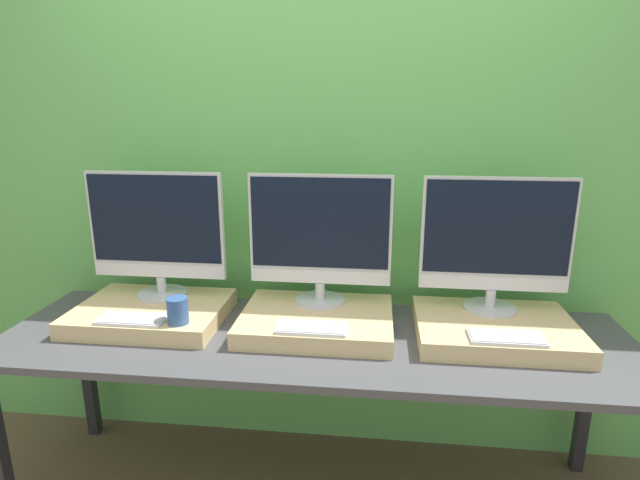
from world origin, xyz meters
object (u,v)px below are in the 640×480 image
monitor_right (496,241)px  keyboard_right (506,337)px  keyboard_left (133,319)px  monitor_center (320,236)px  monitor_left (157,231)px  mug (178,311)px  keyboard_center (312,328)px

monitor_right → keyboard_right: bearing=-90.0°
keyboard_left → monitor_center: bearing=21.5°
monitor_left → mug: bearing=-56.1°
monitor_right → keyboard_left: bearing=-168.9°
keyboard_left → monitor_center: (0.70, 0.28, 0.28)m
monitor_center → monitor_left: bearing=180.0°
monitor_center → keyboard_center: monitor_center is taller
monitor_left → keyboard_right: size_ratio=2.25×
monitor_center → keyboard_right: bearing=-21.5°
monitor_center → keyboard_right: (0.70, -0.28, -0.28)m
mug → keyboard_right: size_ratio=0.39×
keyboard_left → monitor_right: (1.41, 0.28, 0.28)m
keyboard_left → keyboard_center: same height
monitor_left → monitor_center: (0.70, 0.00, 0.00)m
keyboard_right → monitor_right: bearing=90.0°
mug → monitor_center: size_ratio=0.18×
keyboard_center → keyboard_right: same height
mug → monitor_center: 0.63m
monitor_left → monitor_center: bearing=0.0°
keyboard_center → keyboard_right: 0.70m
monitor_left → keyboard_left: bearing=-90.0°
monitor_left → keyboard_right: (1.41, -0.28, -0.28)m
keyboard_center → monitor_right: monitor_right is taller
monitor_right → monitor_left: bearing=180.0°
monitor_left → keyboard_left: (0.00, -0.28, -0.28)m
monitor_center → keyboard_center: 0.40m
keyboard_left → monitor_left: bearing=90.0°
monitor_left → keyboard_center: 0.81m
keyboard_left → mug: size_ratio=2.54×
keyboard_left → monitor_right: 1.46m
mug → monitor_right: 1.28m
monitor_left → monitor_right: (1.41, 0.00, 0.00)m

